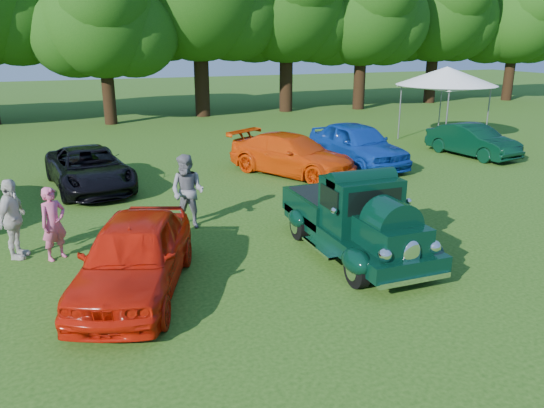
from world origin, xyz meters
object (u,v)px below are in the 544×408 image
object	(u,v)px
back_car_blue	(357,144)
back_car_orange	(292,155)
hero_pickup	(355,220)
back_car_black	(89,169)
spectator_white	(12,219)
back_car_green	(473,141)
spectator_pink	(54,224)
canopy_tent	(447,76)
spectator_grey	(188,192)
red_convertible	(134,256)

from	to	relation	value
back_car_blue	back_car_orange	bearing A→B (deg)	-176.80
hero_pickup	back_car_black	xyz separation A→B (m)	(-5.33, 7.90, -0.12)
spectator_white	back_car_black	bearing A→B (deg)	2.48
back_car_black	back_car_green	xyz separation A→B (m)	(15.12, -0.44, -0.01)
spectator_white	back_car_orange	bearing A→B (deg)	-39.71
spectator_white	spectator_pink	bearing A→B (deg)	-92.39
hero_pickup	canopy_tent	size ratio (longest dim) A/B	0.86
hero_pickup	spectator_grey	bearing A→B (deg)	135.69
hero_pickup	back_car_green	world-z (taller)	hero_pickup
hero_pickup	spectator_pink	bearing A→B (deg)	161.84
back_car_black	back_car_green	bearing A→B (deg)	-10.04
red_convertible	spectator_pink	xyz separation A→B (m)	(-1.45, 2.28, 0.08)
red_convertible	back_car_black	distance (m)	8.11
spectator_pink	canopy_tent	bearing A→B (deg)	-6.43
back_car_blue	spectator_white	size ratio (longest dim) A/B	2.66
back_car_black	spectator_white	xyz separation A→B (m)	(-1.85, -5.45, 0.24)
back_car_black	spectator_grey	distance (m)	5.31
back_car_black	canopy_tent	size ratio (longest dim) A/B	0.89
red_convertible	back_car_orange	world-z (taller)	red_convertible
back_car_blue	back_car_green	distance (m)	5.33
back_car_black	back_car_blue	size ratio (longest dim) A/B	0.99
back_car_orange	back_car_green	xyz separation A→B (m)	(8.20, 0.13, -0.06)
red_convertible	back_car_orange	bearing A→B (deg)	69.79
back_car_blue	red_convertible	bearing A→B (deg)	-144.33
back_car_orange	back_car_green	bearing A→B (deg)	-29.88
back_car_orange	back_car_blue	distance (m)	2.91
back_car_orange	back_car_blue	bearing A→B (deg)	-23.07
back_car_blue	spectator_pink	distance (m)	12.19
spectator_pink	canopy_tent	world-z (taller)	canopy_tent
back_car_black	back_car_green	world-z (taller)	back_car_black
spectator_pink	back_car_blue	bearing A→B (deg)	-5.89
canopy_tent	back_car_orange	bearing A→B (deg)	-159.21
back_car_orange	spectator_white	world-z (taller)	spectator_white
hero_pickup	spectator_grey	world-z (taller)	spectator_grey
back_car_blue	canopy_tent	distance (m)	7.49
back_car_orange	spectator_white	xyz separation A→B (m)	(-8.77, -4.88, 0.19)
red_convertible	back_car_blue	distance (m)	12.26
spectator_grey	spectator_white	distance (m)	4.08
back_car_black	canopy_tent	world-z (taller)	canopy_tent
red_convertible	back_car_blue	bearing A→B (deg)	60.76
hero_pickup	spectator_grey	xyz separation A→B (m)	(-3.15, 3.07, 0.17)
red_convertible	back_car_green	distance (m)	16.57
back_car_green	canopy_tent	bearing A→B (deg)	62.99
red_convertible	spectator_grey	bearing A→B (deg)	82.38
back_car_blue	spectator_white	xyz separation A→B (m)	(-11.65, -5.27, 0.08)
red_convertible	spectator_white	bearing A→B (deg)	151.32
hero_pickup	spectator_grey	distance (m)	4.40
red_convertible	spectator_grey	xyz separation A→B (m)	(1.75, 3.27, 0.21)
back_car_black	hero_pickup	bearing A→B (deg)	-64.34
spectator_pink	spectator_white	bearing A→B (deg)	123.00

